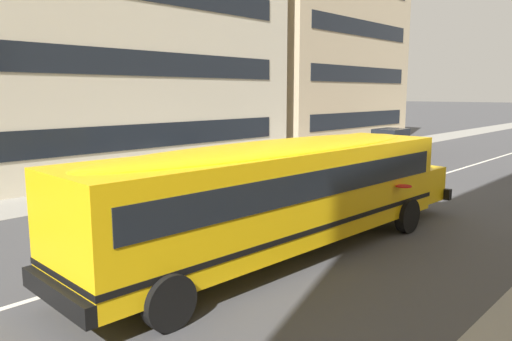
# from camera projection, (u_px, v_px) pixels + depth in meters

# --- Properties ---
(ground_plane) EXTENTS (400.00, 400.00, 0.00)m
(ground_plane) POSITION_uv_depth(u_px,v_px,m) (255.00, 232.00, 13.65)
(ground_plane) COLOR #424244
(sidewalk_far) EXTENTS (120.00, 3.00, 0.01)m
(sidewalk_far) POSITION_uv_depth(u_px,v_px,m) (105.00, 192.00, 18.98)
(sidewalk_far) COLOR gray
(sidewalk_far) RESTS_ON ground_plane
(lane_centreline) EXTENTS (110.00, 0.16, 0.01)m
(lane_centreline) POSITION_uv_depth(u_px,v_px,m) (255.00, 231.00, 13.65)
(lane_centreline) COLOR silver
(lane_centreline) RESTS_ON ground_plane
(school_bus) EXTENTS (12.35, 3.21, 2.74)m
(school_bus) POSITION_uv_depth(u_px,v_px,m) (286.00, 187.00, 11.54)
(school_bus) COLOR yellow
(school_bus) RESTS_ON ground_plane
(parked_car_maroon_far_corner) EXTENTS (3.94, 1.95, 1.64)m
(parked_car_maroon_far_corner) POSITION_uv_depth(u_px,v_px,m) (391.00, 141.00, 30.32)
(parked_car_maroon_far_corner) COLOR maroon
(parked_car_maroon_far_corner) RESTS_ON ground_plane
(parked_car_grey_by_lamppost) EXTENTS (3.98, 2.05, 1.64)m
(parked_car_grey_by_lamppost) POSITION_uv_depth(u_px,v_px,m) (290.00, 157.00, 22.92)
(parked_car_grey_by_lamppost) COLOR gray
(parked_car_grey_by_lamppost) RESTS_ON ground_plane
(apartment_block_far_centre) EXTENTS (20.23, 12.57, 13.30)m
(apartment_block_far_centre) POSITION_uv_depth(u_px,v_px,m) (70.00, 38.00, 25.22)
(apartment_block_far_centre) COLOR beige
(apartment_block_far_centre) RESTS_ON ground_plane
(apartment_block_far_right) EXTENTS (14.51, 10.29, 13.30)m
(apartment_block_far_right) POSITION_uv_depth(u_px,v_px,m) (304.00, 56.00, 37.94)
(apartment_block_far_right) COLOR #C6B28E
(apartment_block_far_right) RESTS_ON ground_plane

